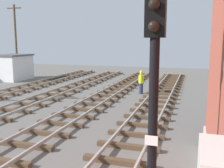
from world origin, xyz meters
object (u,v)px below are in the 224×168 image
control_hut (13,67)px  track_worker_foreground (141,82)px  signal_mast (154,85)px  utility_pole_far (16,40)px

control_hut → track_worker_foreground: control_hut is taller
signal_mast → track_worker_foreground: size_ratio=2.81×
signal_mast → track_worker_foreground: signal_mast is taller
utility_pole_far → track_worker_foreground: 17.02m
control_hut → track_worker_foreground: bearing=-13.3°
control_hut → track_worker_foreground: 15.27m
signal_mast → utility_pole_far: (-19.06, 20.95, 1.01)m
signal_mast → utility_pole_far: bearing=132.3°
signal_mast → track_worker_foreground: bearing=102.0°
signal_mast → control_hut: bearing=133.7°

